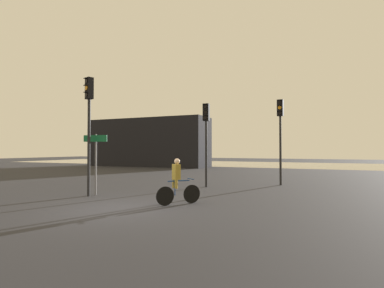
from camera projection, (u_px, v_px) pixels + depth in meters
ground_plane at (116, 209)px, 9.74m from camera, size 120.00×120.00×0.00m
water_strip at (272, 164)px, 39.25m from camera, size 80.00×16.00×0.01m
distant_building at (149, 143)px, 35.28m from camera, size 14.23×4.00×5.56m
traffic_light_near_left at (89, 114)px, 12.46m from camera, size 0.38×0.40×4.94m
traffic_light_center at (206, 129)px, 15.55m from camera, size 0.34×0.35×4.33m
traffic_light_far_right at (280, 126)px, 16.37m from camera, size 0.34×0.36×4.68m
direction_sign_post at (96, 155)px, 12.75m from camera, size 1.09×0.23×2.60m
cyclist at (177, 181)px, 10.52m from camera, size 1.06×1.39×1.62m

